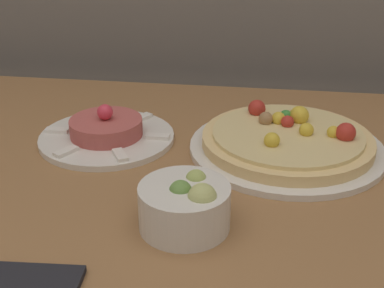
# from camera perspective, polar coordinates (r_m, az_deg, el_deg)

# --- Properties ---
(dining_table) EXTENTS (1.41, 0.81, 0.72)m
(dining_table) POSITION_cam_1_polar(r_m,az_deg,el_deg) (0.84, -5.51, -8.47)
(dining_table) COLOR olive
(dining_table) RESTS_ON ground_plane
(pizza_plate) EXTENTS (0.31, 0.31, 0.06)m
(pizza_plate) POSITION_cam_1_polar(r_m,az_deg,el_deg) (0.87, 10.14, 0.29)
(pizza_plate) COLOR silver
(pizza_plate) RESTS_ON dining_table
(tartare_plate) EXTENTS (0.23, 0.23, 0.06)m
(tartare_plate) POSITION_cam_1_polar(r_m,az_deg,el_deg) (0.90, -9.10, 1.21)
(tartare_plate) COLOR silver
(tartare_plate) RESTS_ON dining_table
(small_bowl) EXTENTS (0.11, 0.11, 0.07)m
(small_bowl) POSITION_cam_1_polar(r_m,az_deg,el_deg) (0.66, -0.70, -6.57)
(small_bowl) COLOR silver
(small_bowl) RESTS_ON dining_table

